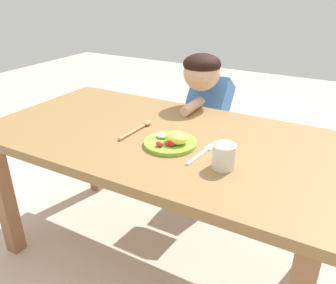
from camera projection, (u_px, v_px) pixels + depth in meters
The scene contains 7 objects.
ground_plane at pixel (160, 254), 1.70m from camera, with size 8.00×8.00×0.00m, color beige.
dining_table at pixel (158, 152), 1.46m from camera, with size 1.48×0.79×0.67m.
plate at pixel (172, 141), 1.30m from camera, with size 0.21×0.21×0.06m.
fork at pixel (203, 152), 1.25m from camera, with size 0.04×0.23×0.01m.
spoon at pixel (139, 128), 1.45m from camera, with size 0.04×0.22×0.02m.
drinking_cup at pixel (224, 156), 1.14m from camera, with size 0.08×0.08×0.09m, color silver.
person at pixel (207, 124), 1.88m from camera, with size 0.20×0.45×0.93m.
Camera 1 is at (0.67, -1.11, 1.24)m, focal length 36.17 mm.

